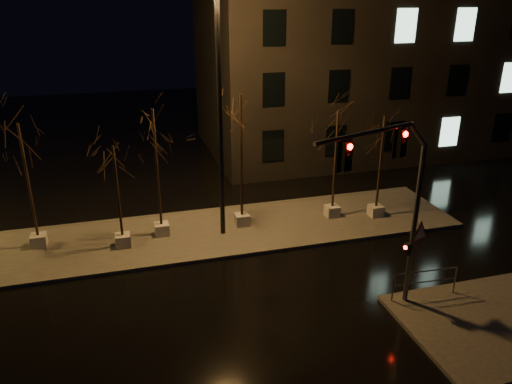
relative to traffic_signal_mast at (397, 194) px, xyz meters
name	(u,v)px	position (x,y,z in m)	size (l,w,h in m)	color
ground	(266,301)	(-3.78, 1.86, -4.58)	(90.00, 90.00, 0.00)	black
median	(230,230)	(-3.78, 7.86, -4.50)	(22.00, 5.00, 0.15)	#44433D
sidewalk_corner	(505,321)	(3.72, -1.64, -4.50)	(7.00, 5.00, 0.15)	#44433D
building	(383,40)	(10.22, 19.86, 2.92)	(25.00, 12.00, 15.00)	black
tree_0	(23,152)	(-12.28, 8.43, -0.10)	(1.80, 1.80, 5.71)	#B2ADA6
tree_1	(115,169)	(-8.71, 7.44, -0.84)	(1.80, 1.80, 4.73)	#B2ADA6
tree_2	(155,139)	(-6.95, 8.10, 0.16)	(1.80, 1.80, 6.05)	#B2ADA6
tree_3	(241,125)	(-3.13, 8.12, 0.50)	(1.80, 1.80, 6.49)	#B2ADA6
tree_4	(337,135)	(1.46, 7.89, -0.25)	(1.80, 1.80, 5.51)	#B2ADA6
tree_5	(383,139)	(3.58, 7.33, -0.45)	(1.80, 1.80, 5.24)	#B2ADA6
traffic_signal_mast	(397,194)	(0.00, 0.00, 0.00)	(5.26, 1.85, 6.74)	#505357
streetlight_main	(219,97)	(-4.19, 7.52, 1.92)	(2.75, 0.73, 11.00)	black
guard_rail_a	(425,280)	(1.78, 0.36, -3.71)	(2.54, 0.19, 1.10)	#505357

